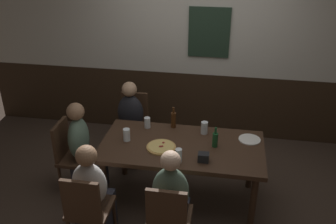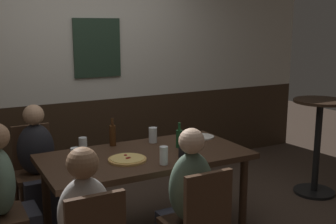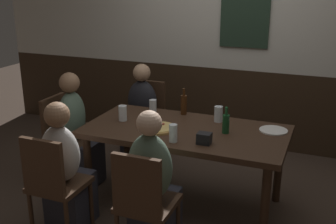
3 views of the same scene
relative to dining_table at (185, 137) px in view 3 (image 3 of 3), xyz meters
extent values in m
plane|color=#423328|center=(0.00, 0.00, -0.66)|extent=(12.00, 12.00, 0.00)
cube|color=#332316|center=(0.00, 1.65, -0.19)|extent=(6.40, 0.10, 0.95)
cube|color=#233828|center=(0.14, 1.58, 0.90)|extent=(0.56, 0.03, 0.68)
cube|color=#382316|center=(0.00, 0.00, 0.05)|extent=(1.76, 0.90, 0.05)
cylinder|color=#382316|center=(-0.78, -0.37, -0.32)|extent=(0.07, 0.07, 0.69)
cylinder|color=#382316|center=(0.78, -0.37, -0.32)|extent=(0.07, 0.07, 0.69)
cylinder|color=#382316|center=(-0.78, 0.37, -0.32)|extent=(0.07, 0.07, 0.69)
cylinder|color=#382316|center=(0.78, 0.37, -0.32)|extent=(0.07, 0.07, 0.69)
cube|color=#422B1C|center=(0.00, -0.79, -0.23)|extent=(0.40, 0.40, 0.04)
cube|color=#422B1C|center=(0.00, -0.97, 0.00)|extent=(0.36, 0.04, 0.43)
cylinder|color=#422B1C|center=(-0.17, -0.62, -0.46)|extent=(0.04, 0.04, 0.41)
cylinder|color=#422B1C|center=(0.17, -0.62, -0.46)|extent=(0.04, 0.04, 0.41)
cube|color=#422B1C|center=(-1.22, 0.00, -0.23)|extent=(0.40, 0.40, 0.04)
cube|color=#422B1C|center=(-1.40, 0.00, 0.00)|extent=(0.04, 0.36, 0.43)
cylinder|color=#422B1C|center=(-1.05, 0.17, -0.46)|extent=(0.04, 0.04, 0.41)
cylinder|color=#422B1C|center=(-1.05, -0.17, -0.46)|extent=(0.04, 0.04, 0.41)
cylinder|color=#422B1C|center=(-1.39, 0.17, -0.46)|extent=(0.04, 0.04, 0.41)
cylinder|color=#422B1C|center=(-1.39, -0.17, -0.46)|extent=(0.04, 0.04, 0.41)
cube|color=#422B1C|center=(-0.78, -0.79, -0.23)|extent=(0.40, 0.40, 0.04)
cube|color=#422B1C|center=(-0.78, -0.97, 0.00)|extent=(0.36, 0.04, 0.43)
cylinder|color=#422B1C|center=(-0.95, -0.62, -0.46)|extent=(0.04, 0.04, 0.41)
cylinder|color=#422B1C|center=(-0.61, -0.62, -0.46)|extent=(0.04, 0.04, 0.41)
cylinder|color=#422B1C|center=(-0.95, -0.96, -0.46)|extent=(0.04, 0.04, 0.41)
cube|color=#422B1C|center=(-0.78, 0.79, -0.23)|extent=(0.40, 0.40, 0.04)
cube|color=#422B1C|center=(-0.78, 0.97, 0.00)|extent=(0.36, 0.04, 0.43)
cylinder|color=#422B1C|center=(-0.61, 0.62, -0.46)|extent=(0.04, 0.04, 0.41)
cylinder|color=#422B1C|center=(-0.95, 0.62, -0.46)|extent=(0.04, 0.04, 0.41)
cylinder|color=#422B1C|center=(-0.61, 0.96, -0.46)|extent=(0.04, 0.04, 0.41)
cylinder|color=#422B1C|center=(-0.95, 0.96, -0.46)|extent=(0.04, 0.04, 0.41)
cube|color=#2D2D38|center=(0.00, -0.66, -0.44)|extent=(0.32, 0.34, 0.45)
ellipsoid|color=#56705B|center=(0.00, -0.75, 0.04)|extent=(0.34, 0.22, 0.51)
sphere|color=#DBB293|center=(0.00, -0.75, 0.38)|extent=(0.18, 0.18, 0.18)
cube|color=#2D2D38|center=(-1.09, 0.00, -0.44)|extent=(0.34, 0.32, 0.45)
ellipsoid|color=#56705B|center=(-1.18, 0.00, 0.04)|extent=(0.22, 0.34, 0.51)
sphere|color=#936B4C|center=(-1.18, 0.00, 0.38)|extent=(0.20, 0.20, 0.20)
cube|color=#2D2D38|center=(-0.78, -0.66, -0.44)|extent=(0.32, 0.34, 0.45)
ellipsoid|color=silver|center=(-0.78, -0.75, 0.02)|extent=(0.34, 0.22, 0.46)
sphere|color=#936B4C|center=(-0.78, -0.75, 0.34)|extent=(0.20, 0.20, 0.20)
cube|color=#2D2D38|center=(-0.78, 0.66, -0.44)|extent=(0.32, 0.34, 0.45)
ellipsoid|color=black|center=(-0.78, 0.75, 0.03)|extent=(0.34, 0.22, 0.48)
sphere|color=tan|center=(-0.78, 0.75, 0.36)|extent=(0.19, 0.19, 0.19)
cylinder|color=tan|center=(-0.21, -0.10, 0.09)|extent=(0.31, 0.31, 0.02)
cylinder|color=#DBB760|center=(-0.21, -0.10, 0.10)|extent=(0.28, 0.28, 0.01)
cylinder|color=maroon|center=(-0.20, -0.03, 0.11)|extent=(0.03, 0.03, 0.00)
cylinder|color=maroon|center=(-0.20, -0.10, 0.11)|extent=(0.03, 0.03, 0.00)
cylinder|color=maroon|center=(-0.22, -0.11, 0.11)|extent=(0.03, 0.03, 0.00)
cylinder|color=silver|center=(0.22, 0.29, 0.15)|extent=(0.08, 0.08, 0.14)
cylinder|color=gold|center=(0.22, 0.29, 0.11)|extent=(0.07, 0.07, 0.06)
cylinder|color=silver|center=(-0.61, -0.01, 0.15)|extent=(0.08, 0.08, 0.14)
cylinder|color=#B26623|center=(-0.61, -0.01, 0.12)|extent=(0.07, 0.07, 0.08)
cylinder|color=silver|center=(-0.45, 0.32, 0.14)|extent=(0.07, 0.07, 0.13)
cylinder|color=#C6842D|center=(-0.45, 0.32, 0.13)|extent=(0.06, 0.06, 0.11)
cylinder|color=silver|center=(0.01, -0.32, 0.15)|extent=(0.07, 0.07, 0.15)
cylinder|color=silver|center=(0.01, -0.32, 0.14)|extent=(0.06, 0.06, 0.12)
cylinder|color=#194723|center=(0.35, 0.03, 0.16)|extent=(0.06, 0.06, 0.16)
cylinder|color=#194723|center=(0.35, 0.03, 0.27)|extent=(0.03, 0.03, 0.07)
cylinder|color=#42230F|center=(-0.15, 0.38, 0.17)|extent=(0.06, 0.06, 0.19)
cylinder|color=#42230F|center=(-0.15, 0.38, 0.30)|extent=(0.03, 0.03, 0.07)
cylinder|color=white|center=(0.72, 0.23, 0.08)|extent=(0.24, 0.24, 0.01)
cube|color=black|center=(0.25, -0.27, 0.12)|extent=(0.11, 0.09, 0.09)
camera|label=1|loc=(0.44, -3.43, 2.22)|focal=39.99mm
camera|label=2|loc=(-1.47, -3.13, 1.16)|focal=44.81mm
camera|label=3|loc=(1.14, -3.21, 1.34)|focal=44.36mm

